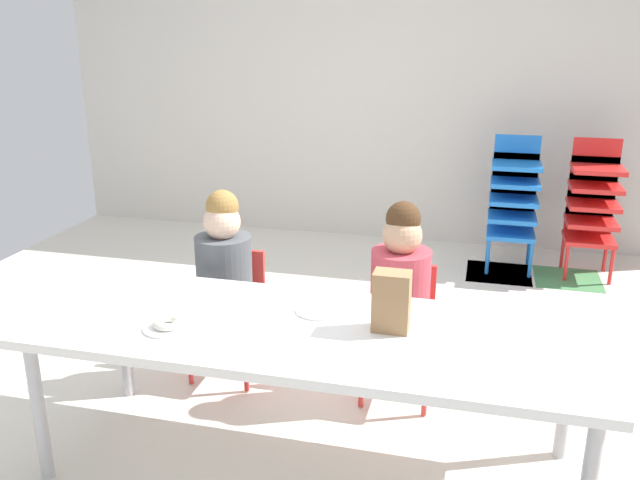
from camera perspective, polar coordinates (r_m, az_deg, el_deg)
ground_plane at (r=3.19m, az=-1.22°, el=-12.86°), size 5.21×4.93×0.02m
back_wall at (r=5.17m, az=6.02°, el=14.14°), size 5.21×0.10×2.57m
craft_table at (r=2.42m, az=-0.98°, el=-8.49°), size 2.05×0.73×0.59m
seated_child_near_camera at (r=3.11m, az=-8.21°, el=-2.38°), size 0.33×0.33×0.92m
seated_child_middle_seat at (r=2.91m, az=6.97°, el=-3.77°), size 0.32×0.31×0.92m
kid_chair_blue_stack at (r=4.71m, az=16.36°, el=3.65°), size 0.32×0.30×0.92m
kid_chair_red_stack at (r=4.76m, az=22.47°, el=3.15°), size 0.32×0.30×0.92m
paper_bag_brown at (r=2.35m, az=6.18°, el=-5.28°), size 0.13×0.09×0.22m
paper_plate_near_edge at (r=2.45m, az=-12.95°, el=-7.36°), size 0.18×0.18×0.01m
paper_plate_center_table at (r=2.53m, az=-0.09°, el=-6.10°), size 0.18×0.18×0.01m
donut_powdered_on_plate at (r=2.45m, az=-12.98°, el=-6.98°), size 0.11×0.11×0.03m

